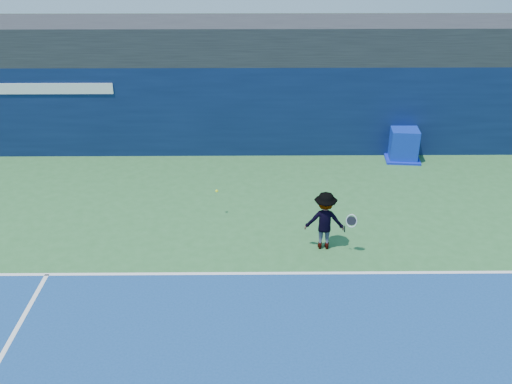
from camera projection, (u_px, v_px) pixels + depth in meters
ground at (270, 368)px, 10.34m from camera, size 80.00×80.00×0.00m
baseline at (266, 273)px, 13.03m from camera, size 24.00×0.10×0.01m
stadium_band at (261, 39)px, 19.06m from camera, size 36.00×3.00×1.20m
back_wall_assembly at (261, 109)px, 19.09m from camera, size 36.00×1.03×3.00m
equipment_cart at (403, 145)px, 18.86m from camera, size 1.21×1.21×1.06m
tennis_player at (325, 221)px, 13.75m from camera, size 1.23×0.69×1.48m
tennis_ball at (217, 191)px, 15.23m from camera, size 0.07×0.07×0.07m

